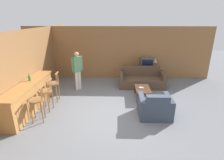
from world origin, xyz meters
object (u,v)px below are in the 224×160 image
Objects in this scene: bar_chair_far at (53,85)px; couch_far at (141,80)px; coffee_table at (143,90)px; bar_chair_near at (37,102)px; person_by_window at (77,69)px; bar_chair_mid at (46,93)px; book_on_table at (141,88)px; armchair_near at (155,107)px; table_lamp at (155,61)px; tv at (147,63)px; bottle at (29,77)px; tv_unit at (146,74)px.

bar_chair_far is 3.83m from couch_far.
couch_far is 1.28m from coffee_table.
bar_chair_near is 0.67× the size of person_by_window.
book_on_table is at bearing 18.15° from bar_chair_mid.
person_by_window is (-2.90, 2.16, 0.63)m from armchair_near.
bar_chair_mid is 5.27m from table_lamp.
tv is at bearing -179.56° from table_lamp.
tv reaches higher than bar_chair_far.
bar_chair_mid and bar_chair_far have the same top height.
person_by_window is at bearing 70.49° from bar_chair_mid.
couch_far is 1.23× the size of person_by_window.
tv is at bearing 45.15° from bar_chair_near.
book_on_table is (-0.50, -2.08, -0.48)m from tv.
bottle is (-4.18, 0.57, 0.76)m from armchair_near.
bar_chair_near is at bearing -134.83° from tv_unit.
bar_chair_near is at bearing -139.41° from couch_far.
bar_chair_near is 1.04× the size of tv_unit.
bottle is at bearing -149.11° from table_lamp.
bar_chair_mid is 4.95m from tv.
book_on_table is 2.80m from person_by_window.
table_lamp reaches higher than coffee_table.
bar_chair_near is 5.69m from table_lamp.
armchair_near is 3.46m from tv_unit.
bar_chair_mid is at bearing -146.27° from couch_far.
coffee_table is at bearing 26.90° from bar_chair_near.
tv is (0.33, 0.85, 0.59)m from couch_far.
bottle reaches higher than book_on_table.
coffee_table is (3.36, 0.32, -0.27)m from bar_chair_far.
bar_chair_far is at bearing -147.33° from tv.
tv is at bearing 32.67° from bar_chair_far.
coffee_table is at bearing 98.75° from armchair_near.
armchair_near reaches higher than book_on_table.
book_on_table is at bearing 100.85° from armchair_near.
bar_chair_mid is at bearing -90.01° from bar_chair_far.
armchair_near is 4.29m from bottle.
person_by_window is at bearing 162.92° from coffee_table.
bar_chair_mid is at bearing 89.98° from bar_chair_near.
bar_chair_mid is 4.96m from tv_unit.
tv is at bearing 78.14° from coffee_table.
bar_chair_near is 3.59m from armchair_near.
tv_unit is at bearing 68.85° from couch_far.
bottle is (-4.09, -2.03, 0.77)m from couch_far.
book_on_table is (3.92, 0.80, -0.65)m from bottle.
armchair_near is (3.56, -0.28, -0.31)m from bar_chair_mid.
coffee_table is (-0.12, -1.27, 0.04)m from couch_far.
armchair_near is (0.09, -2.60, 0.00)m from couch_far.
tv is 0.35× the size of person_by_window.
tv is (0.44, 2.12, 0.55)m from coffee_table.
bottle is (-0.62, -0.44, 0.45)m from bar_chair_far.
person_by_window reaches higher than armchair_near.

